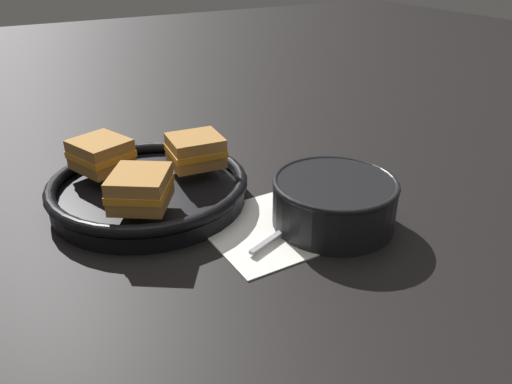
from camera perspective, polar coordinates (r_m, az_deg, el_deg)
ground_plane at (r=0.75m, az=-0.60°, el=-1.71°), size 4.00×4.00×0.00m
napkin at (r=0.71m, az=2.80°, el=-3.69°), size 0.21×0.18×0.00m
soup_bowl at (r=0.70m, az=8.92°, el=-0.81°), size 0.17×0.17×0.07m
spoon at (r=0.72m, az=5.67°, el=-2.72°), size 0.17×0.08×0.01m
skillet at (r=0.77m, az=-12.12°, el=0.30°), size 0.30×0.30×0.04m
sandwich_near_left at (r=0.68m, az=-13.08°, el=0.39°), size 0.11×0.11×0.05m
sandwich_near_right at (r=0.79m, az=-6.92°, el=4.75°), size 0.09×0.08×0.05m
sandwich_far_left at (r=0.81m, az=-17.30°, el=4.16°), size 0.10×0.10×0.05m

